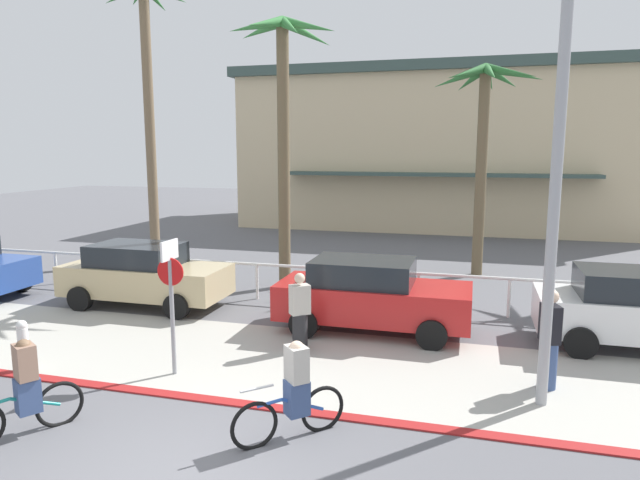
# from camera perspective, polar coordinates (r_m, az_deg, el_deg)

# --- Properties ---
(ground_plane) EXTENTS (80.00, 80.00, 0.00)m
(ground_plane) POSITION_cam_1_polar(r_m,az_deg,el_deg) (16.82, 2.72, -5.23)
(ground_plane) COLOR #5B5B60
(sidewalk_strip) EXTENTS (44.00, 4.00, 0.02)m
(sidewalk_strip) POSITION_cam_1_polar(r_m,az_deg,el_deg) (11.49, -3.81, -12.15)
(sidewalk_strip) COLOR #ADAAA0
(sidewalk_strip) RESTS_ON ground
(curb_paint) EXTENTS (44.00, 0.24, 0.03)m
(curb_paint) POSITION_cam_1_polar(r_m,az_deg,el_deg) (9.78, -7.83, -16.16)
(curb_paint) COLOR maroon
(curb_paint) RESTS_ON ground
(building_backdrop) EXTENTS (21.49, 10.92, 8.41)m
(building_backdrop) POSITION_cam_1_polar(r_m,az_deg,el_deg) (32.70, 12.33, 9.06)
(building_backdrop) COLOR beige
(building_backdrop) RESTS_ON ground
(rail_fence) EXTENTS (27.12, 0.08, 1.04)m
(rail_fence) POSITION_cam_1_polar(r_m,az_deg,el_deg) (15.20, 1.50, -3.54)
(rail_fence) COLOR white
(rail_fence) RESTS_ON ground
(stop_sign_bike_lane) EXTENTS (0.52, 0.56, 2.56)m
(stop_sign_bike_lane) POSITION_cam_1_polar(r_m,az_deg,el_deg) (10.68, -14.90, -4.72)
(stop_sign_bike_lane) COLOR gray
(stop_sign_bike_lane) RESTS_ON ground
(bollard_0) EXTENTS (0.20, 0.20, 1.00)m
(bollard_0) POSITION_cam_1_polar(r_m,az_deg,el_deg) (12.21, -27.92, -9.41)
(bollard_0) COLOR white
(bollard_0) RESTS_ON ground
(streetlight_curb) EXTENTS (0.24, 2.54, 7.50)m
(streetlight_curb) POSITION_cam_1_polar(r_m,az_deg,el_deg) (9.25, 23.25, 9.00)
(streetlight_curb) COLOR #9EA0A5
(streetlight_curb) RESTS_ON ground
(palm_tree_0) EXTENTS (2.97, 2.87, 10.01)m
(palm_tree_0) POSITION_cam_1_polar(r_m,az_deg,el_deg) (22.00, -17.20, 16.91)
(palm_tree_0) COLOR #756047
(palm_tree_0) RESTS_ON ground
(palm_tree_1) EXTENTS (3.26, 3.29, 7.96)m
(palm_tree_1) POSITION_cam_1_polar(r_m,az_deg,el_deg) (16.99, -3.80, 14.93)
(palm_tree_1) COLOR brown
(palm_tree_1) RESTS_ON ground
(palm_tree_2) EXTENTS (3.54, 3.34, 6.91)m
(palm_tree_2) POSITION_cam_1_polar(r_m,az_deg,el_deg) (19.33, 16.33, 12.41)
(palm_tree_2) COLOR brown
(palm_tree_2) RESTS_ON ground
(car_tan_1) EXTENTS (4.40, 2.02, 1.69)m
(car_tan_1) POSITION_cam_1_polar(r_m,az_deg,el_deg) (15.81, -17.45, -3.34)
(car_tan_1) COLOR tan
(car_tan_1) RESTS_ON ground
(car_red_2) EXTENTS (4.40, 2.02, 1.69)m
(car_red_2) POSITION_cam_1_polar(r_m,az_deg,el_deg) (13.05, 5.20, -5.56)
(car_red_2) COLOR red
(car_red_2) RESTS_ON ground
(cyclist_blue_0) EXTENTS (1.35, 1.30, 1.50)m
(cyclist_blue_0) POSITION_cam_1_polar(r_m,az_deg,el_deg) (8.45, -2.67, -15.24)
(cyclist_blue_0) COLOR black
(cyclist_blue_0) RESTS_ON ground
(cyclist_teal_1) EXTENTS (1.03, 1.57, 1.50)m
(cyclist_teal_1) POSITION_cam_1_polar(r_m,az_deg,el_deg) (9.54, -27.88, -13.39)
(cyclist_teal_1) COLOR black
(cyclist_teal_1) RESTS_ON ground
(pedestrian_0) EXTENTS (0.47, 0.45, 1.67)m
(pedestrian_0) POSITION_cam_1_polar(r_m,az_deg,el_deg) (11.79, -2.06, -7.66)
(pedestrian_0) COLOR #232326
(pedestrian_0) RESTS_ON ground
(pedestrian_1) EXTENTS (0.39, 0.45, 1.80)m
(pedestrian_1) POSITION_cam_1_polar(r_m,az_deg,el_deg) (10.72, 22.23, -9.69)
(pedestrian_1) COLOR #384C7A
(pedestrian_1) RESTS_ON ground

